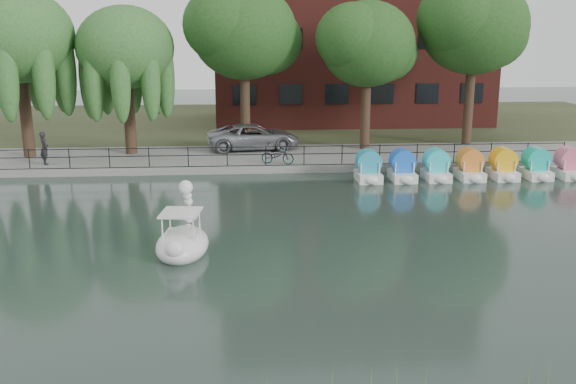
{
  "coord_description": "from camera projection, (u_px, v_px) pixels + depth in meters",
  "views": [
    {
      "loc": [
        -1.18,
        -19.44,
        7.35
      ],
      "look_at": [
        0.5,
        4.0,
        1.3
      ],
      "focal_mm": 40.0,
      "sensor_mm": 36.0,
      "label": 1
    }
  ],
  "objects": [
    {
      "name": "kerb",
      "position": [
        266.0,
        169.0,
        33.25
      ],
      "size": [
        40.0,
        0.25,
        0.4
      ],
      "primitive_type": "cube",
      "color": "gray",
      "rests_on": "ground_plane"
    },
    {
      "name": "promenade",
      "position": [
        264.0,
        158.0,
        36.1
      ],
      "size": [
        40.0,
        6.0,
        0.4
      ],
      "primitive_type": "cube",
      "color": "gray",
      "rests_on": "ground_plane"
    },
    {
      "name": "willow_left",
      "position": [
        18.0,
        37.0,
        34.02
      ],
      "size": [
        5.88,
        5.88,
        9.01
      ],
      "color": "#473323",
      "rests_on": "promenade"
    },
    {
      "name": "broadleaf_far",
      "position": [
        474.0,
        26.0,
        37.59
      ],
      "size": [
        6.3,
        6.3,
        9.71
      ],
      "color": "#473323",
      "rests_on": "promenade"
    },
    {
      "name": "railing",
      "position": [
        266.0,
        151.0,
        33.21
      ],
      "size": [
        32.0,
        0.05,
        1.0
      ],
      "color": "black",
      "rests_on": "promenade"
    },
    {
      "name": "pedal_boat_row",
      "position": [
        470.0,
        167.0,
        31.87
      ],
      "size": [
        11.35,
        1.7,
        1.4
      ],
      "color": "white",
      "rests_on": "ground_plane"
    },
    {
      "name": "ground_plane",
      "position": [
        281.0,
        262.0,
        20.7
      ],
      "size": [
        120.0,
        120.0,
        0.0
      ],
      "primitive_type": "plane",
      "color": "#32423C"
    },
    {
      "name": "willow_mid",
      "position": [
        125.0,
        48.0,
        35.04
      ],
      "size": [
        5.32,
        5.32,
        8.15
      ],
      "color": "#473323",
      "rests_on": "promenade"
    },
    {
      "name": "bicycle",
      "position": [
        278.0,
        154.0,
        33.51
      ],
      "size": [
        1.05,
        1.82,
        1.0
      ],
      "primitive_type": "imported",
      "rotation": [
        0.0,
        0.0,
        1.3
      ],
      "color": "gray",
      "rests_on": "promenade"
    },
    {
      "name": "land_strip",
      "position": [
        258.0,
        123.0,
        49.63
      ],
      "size": [
        60.0,
        22.0,
        0.36
      ],
      "primitive_type": "cube",
      "color": "#47512D",
      "rests_on": "ground_plane"
    },
    {
      "name": "swan_boat",
      "position": [
        183.0,
        239.0,
        21.41
      ],
      "size": [
        2.02,
        2.9,
        2.31
      ],
      "rotation": [
        0.0,
        0.0,
        -0.12
      ],
      "color": "white",
      "rests_on": "ground_plane"
    },
    {
      "name": "broadleaf_right",
      "position": [
        367.0,
        45.0,
        36.42
      ],
      "size": [
        5.4,
        5.4,
        8.32
      ],
      "color": "#473323",
      "rests_on": "promenade"
    },
    {
      "name": "broadleaf_center",
      "position": [
        244.0,
        33.0,
        36.25
      ],
      "size": [
        6.0,
        6.0,
        9.25
      ],
      "color": "#473323",
      "rests_on": "promenade"
    },
    {
      "name": "pedestrian",
      "position": [
        44.0,
        146.0,
        33.22
      ],
      "size": [
        0.79,
        0.86,
        1.98
      ],
      "primitive_type": "imported",
      "rotation": [
        0.0,
        0.0,
        2.13
      ],
      "color": "black",
      "rests_on": "promenade"
    },
    {
      "name": "minivan",
      "position": [
        254.0,
        135.0,
        37.41
      ],
      "size": [
        3.51,
        6.45,
        1.72
      ],
      "primitive_type": "imported",
      "rotation": [
        0.0,
        0.0,
        1.68
      ],
      "color": "gray",
      "rests_on": "promenade"
    }
  ]
}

